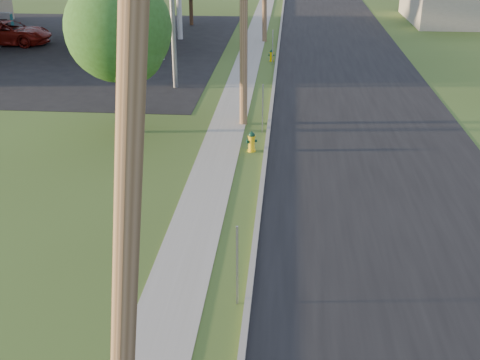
% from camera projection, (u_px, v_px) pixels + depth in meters
% --- Properties ---
extents(road, '(8.00, 120.00, 0.02)m').
position_uv_depth(road, '(389.00, 200.00, 18.66)').
color(road, black).
rests_on(road, ground).
extents(curb, '(0.15, 120.00, 0.15)m').
position_uv_depth(curb, '(261.00, 193.00, 18.94)').
color(curb, gray).
rests_on(curb, ground).
extents(sidewalk, '(1.50, 120.00, 0.03)m').
position_uv_depth(sidewalk, '(206.00, 193.00, 19.09)').
color(sidewalk, gray).
rests_on(sidewalk, ground).
extents(forecourt, '(26.00, 28.00, 0.02)m').
position_uv_depth(forecourt, '(32.00, 46.00, 40.25)').
color(forecourt, black).
rests_on(forecourt, ground).
extents(utility_pole_near, '(1.40, 0.32, 9.48)m').
position_uv_depth(utility_pole_near, '(127.00, 223.00, 7.08)').
color(utility_pole_near, brown).
rests_on(utility_pole_near, ground).
extents(utility_pole_mid, '(1.40, 0.32, 9.80)m').
position_uv_depth(utility_pole_mid, '(244.00, 3.00, 23.42)').
color(utility_pole_mid, brown).
rests_on(utility_pole_mid, ground).
extents(sign_post_near, '(0.05, 0.04, 2.00)m').
position_uv_depth(sign_post_near, '(237.00, 266.00, 13.30)').
color(sign_post_near, gray).
rests_on(sign_post_near, ground).
extents(sign_post_mid, '(0.05, 0.04, 2.00)m').
position_uv_depth(sign_post_mid, '(263.00, 109.00, 24.05)').
color(sign_post_mid, gray).
rests_on(sign_post_mid, ground).
extents(sign_post_far, '(0.05, 0.04, 2.00)m').
position_uv_depth(sign_post_far, '(273.00, 47.00, 35.16)').
color(sign_post_far, gray).
rests_on(sign_post_far, ground).
extents(fuel_pump_ne, '(1.20, 3.20, 1.90)m').
position_uv_depth(fuel_pump_ne, '(118.00, 43.00, 37.65)').
color(fuel_pump_ne, gray).
rests_on(fuel_pump_ne, ground).
extents(fuel_pump_sw, '(1.20, 3.20, 1.90)m').
position_uv_depth(fuel_pump_sw, '(7.00, 30.00, 41.97)').
color(fuel_pump_sw, gray).
rests_on(fuel_pump_sw, ground).
extents(fuel_pump_se, '(1.20, 3.20, 1.90)m').
position_uv_depth(fuel_pump_se, '(134.00, 32.00, 41.29)').
color(fuel_pump_se, gray).
rests_on(fuel_pump_se, ground).
extents(tree_verge, '(4.09, 4.09, 6.19)m').
position_uv_depth(tree_verge, '(121.00, 33.00, 22.80)').
color(tree_verge, '#3A2918').
rests_on(tree_verge, ground).
extents(hydrant_mid, '(0.41, 0.37, 0.80)m').
position_uv_depth(hydrant_mid, '(252.00, 142.00, 22.33)').
color(hydrant_mid, yellow).
rests_on(hydrant_mid, ground).
extents(hydrant_far, '(0.38, 0.34, 0.73)m').
position_uv_depth(hydrant_far, '(272.00, 55.00, 36.06)').
color(hydrant_far, '#DAB800').
rests_on(hydrant_far, ground).
extents(car_red, '(5.81, 2.83, 1.59)m').
position_uv_depth(car_red, '(8.00, 33.00, 40.55)').
color(car_red, maroon).
rests_on(car_red, ground).
extents(car_silver, '(4.90, 3.26, 1.55)m').
position_uv_depth(car_silver, '(119.00, 36.00, 39.72)').
color(car_silver, '#9EA0A4').
rests_on(car_silver, ground).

